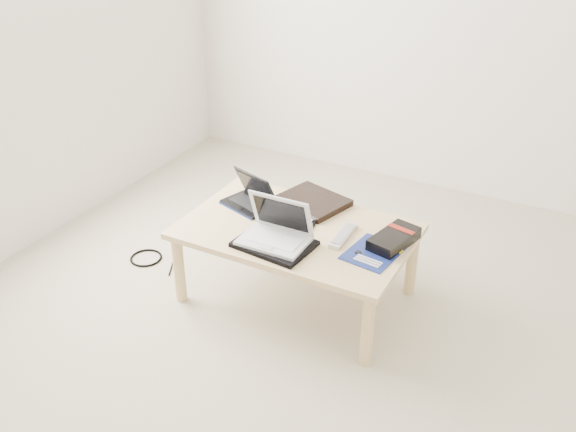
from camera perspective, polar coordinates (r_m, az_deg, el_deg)
The scene contains 13 objects.
ground at distance 2.88m, azimuth 4.11°, elevation -13.82°, with size 4.00×4.00×0.00m, color #C1B89D.
coffee_table at distance 3.12m, azimuth 0.78°, elevation -1.87°, with size 1.10×0.70×0.40m.
book at distance 3.30m, azimuth 2.17°, elevation 1.31°, with size 0.39×0.35×0.03m.
netbook at distance 3.29m, azimuth -3.31°, elevation 1.59°, with size 0.30×0.26×0.18m.
tablet at distance 3.17m, azimuth 0.61°, elevation -0.22°, with size 0.25×0.21×0.01m.
remote at distance 3.03m, azimuth 4.95°, elevation -1.72°, with size 0.06×0.25×0.02m.
neoprene_sleeve at distance 2.95m, azimuth -1.21°, elevation -2.49°, with size 0.34×0.25×0.02m, color black.
white_laptop at distance 2.94m, azimuth -1.05°, elevation -1.36°, with size 0.31×0.22×0.22m.
motherboard at distance 2.93m, azimuth 7.60°, elevation -3.26°, with size 0.25×0.29×0.01m.
gpu_box at distance 2.99m, azimuth 9.40°, elevation -2.03°, with size 0.19×0.29×0.06m.
cable_coil at distance 3.16m, azimuth -1.76°, elevation -0.28°, with size 0.11×0.11×0.01m, color black.
floor_cable_coil at distance 3.68m, azimuth -12.50°, elevation -3.66°, with size 0.18×0.18×0.01m, color black.
floor_cable_trail at distance 3.66m, azimuth -10.05°, elevation -3.63°, with size 0.01×0.01×0.36m, color black.
Camera 1 is at (0.81, -1.94, 1.97)m, focal length 40.00 mm.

